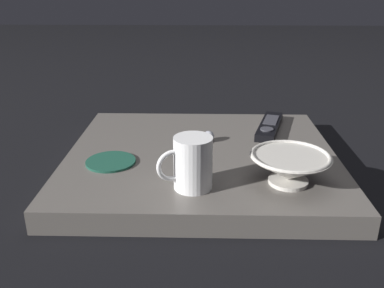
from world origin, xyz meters
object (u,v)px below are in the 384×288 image
tv_remote_near (268,126)px  drink_coaster (109,162)px  cereal_bowl (288,167)px  teaspoon (204,138)px  coffee_mug (190,163)px

tv_remote_near → drink_coaster: (0.22, -0.38, -0.01)m
cereal_bowl → tv_remote_near: 0.31m
teaspoon → cereal_bowl: bearing=37.9°
cereal_bowl → tv_remote_near: bearing=178.6°
cereal_bowl → teaspoon: bearing=-142.1°
cereal_bowl → coffee_mug: coffee_mug is taller
cereal_bowl → drink_coaster: size_ratio=1.45×
coffee_mug → tv_remote_near: (-0.33, 0.20, -0.04)m
cereal_bowl → tv_remote_near: size_ratio=0.78×
coffee_mug → drink_coaster: (-0.11, -0.18, -0.05)m
cereal_bowl → drink_coaster: cereal_bowl is taller
cereal_bowl → teaspoon: (-0.21, -0.16, -0.02)m
coffee_mug → teaspoon: size_ratio=0.91×
drink_coaster → cereal_bowl: bearing=76.8°
tv_remote_near → drink_coaster: bearing=-60.3°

